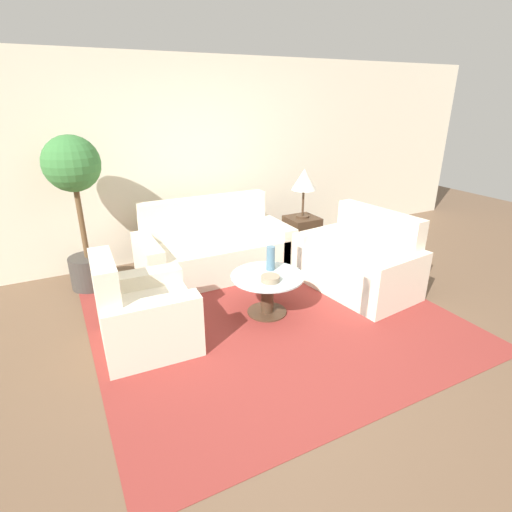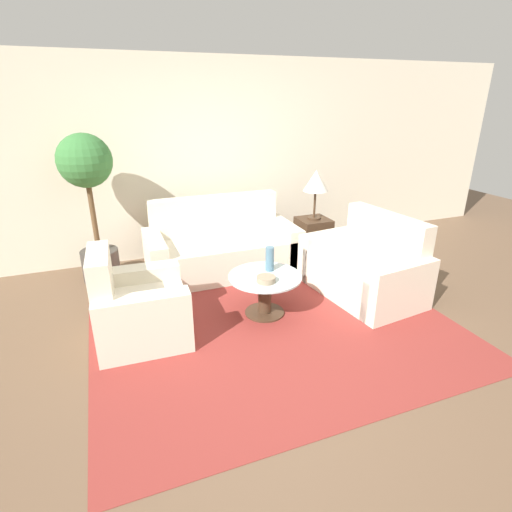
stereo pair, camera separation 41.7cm
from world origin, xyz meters
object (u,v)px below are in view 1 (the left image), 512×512
at_px(table_lamp, 304,181).
at_px(vase, 271,258).
at_px(coffee_table, 267,289).
at_px(armchair, 140,316).
at_px(loveseat, 360,264).
at_px(bowl, 270,279).
at_px(sofa_main, 213,250).
at_px(potted_plant, 77,194).

distance_m(table_lamp, vase, 1.64).
bearing_deg(coffee_table, armchair, 178.91).
relative_size(loveseat, coffee_table, 1.91).
bearing_deg(loveseat, vase, -99.88).
bearing_deg(table_lamp, bowl, -133.04).
height_order(sofa_main, bowl, sofa_main).
xyz_separation_m(sofa_main, vase, (0.19, -1.14, 0.27)).
bearing_deg(vase, potted_plant, 139.71).
bearing_deg(armchair, sofa_main, -41.77).
xyz_separation_m(armchair, vase, (1.37, 0.08, 0.27)).
xyz_separation_m(armchair, loveseat, (2.54, 0.02, 0.00)).
bearing_deg(bowl, sofa_main, 92.13).
xyz_separation_m(table_lamp, vase, (-1.11, -1.10, -0.50)).
xyz_separation_m(loveseat, coffee_table, (-1.27, -0.05, -0.01)).
xyz_separation_m(loveseat, table_lamp, (-0.06, 1.16, 0.77)).
xyz_separation_m(sofa_main, loveseat, (1.36, -1.20, -0.00)).
distance_m(loveseat, potted_plant, 3.28).
distance_m(sofa_main, coffee_table, 1.25).
relative_size(table_lamp, vase, 2.58).
xyz_separation_m(sofa_main, armchair, (-1.18, -1.22, -0.00)).
relative_size(sofa_main, table_lamp, 2.84).
bearing_deg(sofa_main, loveseat, -41.40).
relative_size(sofa_main, coffee_table, 2.51).
distance_m(loveseat, vase, 1.20).
xyz_separation_m(sofa_main, coffee_table, (0.09, -1.25, -0.01)).
distance_m(sofa_main, bowl, 1.40).
height_order(loveseat, potted_plant, potted_plant).
height_order(coffee_table, bowl, bowl).
relative_size(sofa_main, loveseat, 1.31).
bearing_deg(armchair, loveseat, -87.28).
distance_m(loveseat, table_lamp, 1.39).
bearing_deg(loveseat, potted_plant, -124.25).
bearing_deg(armchair, bowl, -95.23).
bearing_deg(table_lamp, armchair, -154.56).
bearing_deg(sofa_main, table_lamp, -1.88).
relative_size(armchair, vase, 3.48).
relative_size(sofa_main, bowl, 10.08).
bearing_deg(armchair, coffee_table, -88.92).
xyz_separation_m(potted_plant, bowl, (1.51, -1.64, -0.66)).
bearing_deg(coffee_table, loveseat, 2.18).
relative_size(armchair, loveseat, 0.62).
bearing_deg(vase, loveseat, -2.98).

